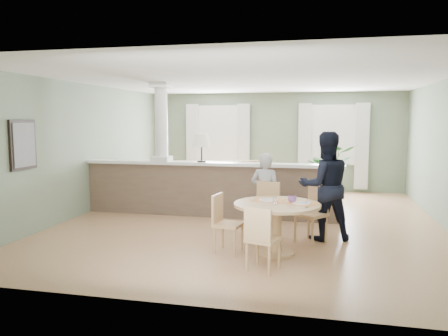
% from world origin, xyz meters
% --- Properties ---
extents(ground, '(8.00, 8.00, 0.00)m').
position_xyz_m(ground, '(0.00, 0.00, 0.00)').
color(ground, tan).
rests_on(ground, ground).
extents(room_shell, '(7.02, 8.02, 2.71)m').
position_xyz_m(room_shell, '(-0.03, 0.63, 1.81)').
color(room_shell, gray).
rests_on(room_shell, ground).
extents(pony_wall, '(5.32, 0.38, 2.70)m').
position_xyz_m(pony_wall, '(-0.99, 0.20, 0.71)').
color(pony_wall, brown).
rests_on(pony_wall, ground).
extents(sofa, '(3.41, 2.05, 0.93)m').
position_xyz_m(sofa, '(-1.28, 2.03, 0.47)').
color(sofa, '#825F47').
rests_on(sofa, ground).
extents(houseplant, '(1.61, 1.55, 1.37)m').
position_xyz_m(houseplant, '(1.41, 2.26, 0.69)').
color(houseplant, '#2C6C2B').
rests_on(houseplant, ground).
extents(dining_table, '(1.25, 1.25, 0.85)m').
position_xyz_m(dining_table, '(0.70, -2.01, 0.60)').
color(dining_table, tan).
rests_on(dining_table, ground).
extents(chair_far_boy, '(0.50, 0.50, 0.93)m').
position_xyz_m(chair_far_boy, '(0.43, -1.16, 0.51)').
color(chair_far_boy, tan).
rests_on(chair_far_boy, ground).
extents(chair_far_man, '(0.60, 0.60, 0.94)m').
position_xyz_m(chair_far_man, '(1.21, -1.21, 0.52)').
color(chair_far_man, tan).
rests_on(chair_far_man, ground).
extents(chair_near, '(0.49, 0.49, 0.86)m').
position_xyz_m(chair_near, '(0.58, -2.81, 0.47)').
color(chair_near, tan).
rests_on(chair_near, ground).
extents(chair_side, '(0.45, 0.45, 0.86)m').
position_xyz_m(chair_side, '(-0.08, -2.05, 0.47)').
color(chair_side, tan).
rests_on(chair_side, ground).
extents(child_person, '(0.56, 0.42, 1.40)m').
position_xyz_m(child_person, '(0.39, -0.92, 0.70)').
color(child_person, '#95959A').
rests_on(child_person, ground).
extents(man_person, '(1.02, 0.89, 1.77)m').
position_xyz_m(man_person, '(1.37, -1.03, 0.88)').
color(man_person, black).
rests_on(man_person, ground).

